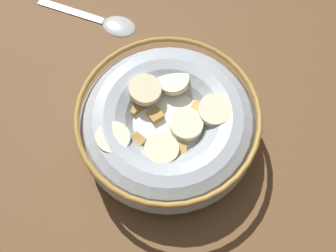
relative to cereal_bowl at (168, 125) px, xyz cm
name	(u,v)px	position (x,y,z in cm)	size (l,w,h in cm)	color
ground_plane	(168,140)	(0.01, -0.01, -4.37)	(91.61, 91.61, 2.00)	brown
cereal_bowl	(168,125)	(0.00, 0.00, 0.00)	(19.71, 19.71, 6.45)	#B2BCC6
spoon	(108,22)	(-13.84, 12.01, -3.02)	(14.36, 3.52, 0.80)	#B7B7BC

